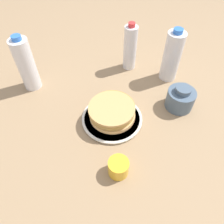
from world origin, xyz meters
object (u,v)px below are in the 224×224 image
(pancake_stack, at_px, (112,112))
(juice_glass, at_px, (118,167))
(cream_jug, at_px, (180,98))
(water_bottle_mid, at_px, (26,65))
(water_bottle_far, at_px, (172,56))
(plate, at_px, (112,118))
(water_bottle_near, at_px, (130,48))

(pancake_stack, distance_m, juice_glass, 0.23)
(cream_jug, relative_size, water_bottle_mid, 0.45)
(juice_glass, height_order, water_bottle_far, water_bottle_far)
(plate, bearing_deg, water_bottle_mid, 113.20)
(plate, relative_size, pancake_stack, 1.27)
(water_bottle_near, xyz_separation_m, water_bottle_mid, (-0.44, 0.16, 0.01))
(pancake_stack, xyz_separation_m, water_bottle_near, (0.28, 0.22, 0.06))
(water_bottle_mid, distance_m, water_bottle_far, 0.63)
(juice_glass, relative_size, cream_jug, 0.61)
(water_bottle_near, bearing_deg, cream_jug, -91.55)
(water_bottle_mid, bearing_deg, water_bottle_far, -32.23)
(juice_glass, xyz_separation_m, water_bottle_near, (0.40, 0.41, 0.08))
(water_bottle_far, bearing_deg, juice_glass, -154.54)
(water_bottle_near, bearing_deg, pancake_stack, -141.86)
(pancake_stack, distance_m, water_bottle_mid, 0.42)
(juice_glass, distance_m, water_bottle_mid, 0.58)
(juice_glass, distance_m, cream_jug, 0.40)
(plate, bearing_deg, water_bottle_near, 38.13)
(water_bottle_mid, bearing_deg, cream_jug, -48.96)
(water_bottle_far, bearing_deg, water_bottle_mid, 147.77)
(plate, distance_m, water_bottle_far, 0.39)
(pancake_stack, xyz_separation_m, water_bottle_far, (0.37, 0.04, 0.07))
(juice_glass, relative_size, water_bottle_mid, 0.27)
(pancake_stack, xyz_separation_m, cream_jug, (0.27, -0.12, -0.00))
(juice_glass, bearing_deg, pancake_stack, 57.23)
(water_bottle_near, height_order, water_bottle_mid, water_bottle_mid)
(cream_jug, bearing_deg, water_bottle_mid, 131.04)
(water_bottle_near, bearing_deg, plate, -141.87)
(juice_glass, bearing_deg, water_bottle_mid, 94.21)
(pancake_stack, height_order, water_bottle_far, water_bottle_far)
(water_bottle_near, bearing_deg, juice_glass, -134.37)
(water_bottle_mid, relative_size, water_bottle_far, 1.03)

